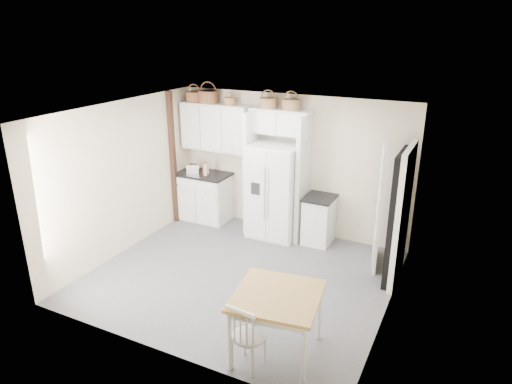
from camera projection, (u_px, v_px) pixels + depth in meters
The scene contains 27 objects.
floor at pixel (241, 276), 7.23m from camera, with size 4.50×4.50×0.00m, color #4B4A4F.
ceiling at pixel (239, 112), 6.34m from camera, with size 4.50×4.50×0.00m, color white.
wall_back at pixel (291, 165), 8.47m from camera, with size 4.50×4.50×0.00m, color beige.
wall_left at pixel (123, 178), 7.72m from camera, with size 4.00×4.00×0.00m, color beige.
wall_right at pixel (394, 227), 5.85m from camera, with size 4.00×4.00×0.00m, color beige.
refrigerator at pixel (275, 191), 8.36m from camera, with size 0.90×0.73×1.75m, color white.
base_cab_left at pixel (205, 197), 9.23m from camera, with size 1.01×0.64×0.94m, color silver.
base_cab_right at pixel (319, 221), 8.23m from camera, with size 0.48×0.57×0.84m, color silver.
dining_table at pixel (277, 324), 5.39m from camera, with size 0.99×0.99×0.82m, color olive.
windsor_chair at pixel (248, 337), 5.19m from camera, with size 0.39×0.36×0.81m, color silver.
counter_left at pixel (204, 174), 9.06m from camera, with size 1.06×0.68×0.04m, color black.
counter_right at pixel (320, 198), 8.08m from camera, with size 0.52×0.61×0.04m, color black.
toaster at pixel (194, 168), 9.03m from camera, with size 0.25×0.15×0.17m, color silver.
cookbook_red at pixel (205, 169), 8.90m from camera, with size 0.03×0.16×0.24m, color #B84325.
cookbook_cream at pixel (207, 169), 8.89m from camera, with size 0.03×0.15×0.23m, color beige.
basket_upper_a at pixel (194, 97), 8.75m from camera, with size 0.33×0.33×0.19m, color brown.
basket_upper_b at pixel (208, 97), 8.61m from camera, with size 0.39×0.39×0.23m, color brown.
basket_upper_c at pixel (230, 101), 8.43m from camera, with size 0.23×0.23×0.13m, color brown.
basket_bridge_a at pixel (268, 103), 8.10m from camera, with size 0.32×0.32×0.18m, color brown.
basket_bridge_b at pixel (291, 105), 7.92m from camera, with size 0.32×0.32×0.18m, color brown.
upper_cabinet at pixel (216, 127), 8.74m from camera, with size 1.40×0.34×0.90m, color silver.
bridge_cabinet at pixel (281, 122), 8.10m from camera, with size 1.12×0.34×0.45m, color silver.
fridge_panel_left at pixel (252, 172), 8.54m from camera, with size 0.08×0.60×2.30m, color silver.
fridge_panel_right at pixel (303, 180), 8.12m from camera, with size 0.08×0.60×2.30m, color silver.
trim_post at pixel (173, 159), 8.84m from camera, with size 0.09×0.09×2.60m, color black.
doorway_void at pixel (399, 218), 6.82m from camera, with size 0.18×0.85×2.05m, color black.
door_slab at pixel (379, 206), 7.25m from camera, with size 0.80×0.04×2.05m, color white.
Camera 1 is at (3.02, -5.57, 3.74)m, focal length 32.00 mm.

